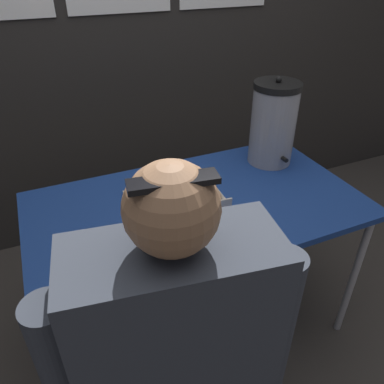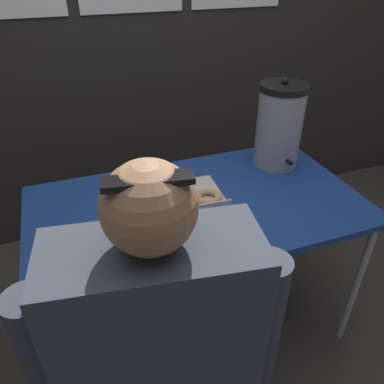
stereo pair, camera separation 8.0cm
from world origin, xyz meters
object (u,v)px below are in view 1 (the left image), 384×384
Objects in this scene: person_seated at (178,383)px; coffee_urn at (273,124)px; cell_phone at (95,247)px; donut_box at (173,199)px.

coffee_urn is at bearing -126.71° from person_seated.
cell_phone is 0.52m from person_seated.
coffee_urn reaches higher than donut_box.
cell_phone is at bearing -68.95° from person_seated.
person_seated reaches higher than donut_box.
donut_box is 0.38m from cell_phone.
cell_phone is at bearing -153.59° from donut_box.
coffee_urn is (0.57, 0.16, 0.17)m from donut_box.
donut_box is 0.31× the size of person_seated.
donut_box is at bearing -102.00° from person_seated.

